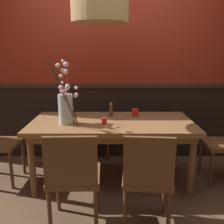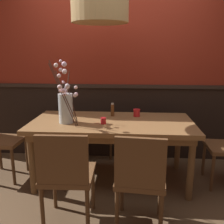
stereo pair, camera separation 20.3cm
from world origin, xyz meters
The scene contains 11 objects.
ground_plane centered at (0.00, 0.00, 0.00)m, with size 24.00×24.00×0.00m, color brown.
back_wall centered at (0.00, 0.75, 1.44)m, with size 4.65×0.14×2.89m.
dining_table centered at (0.00, 0.00, 0.66)m, with size 1.86×0.90×0.74m.
chair_far_side_left centered at (-0.25, 0.85, 0.54)m, with size 0.46×0.44×0.98m.
chair_near_side_right centered at (0.30, -0.85, 0.50)m, with size 0.46×0.43×0.89m.
chair_near_side_left centered at (-0.33, -0.86, 0.52)m, with size 0.45×0.45×0.90m.
vase_with_blossoms centered at (-0.50, -0.12, 0.94)m, with size 0.28×0.43×0.71m.
candle_holder_nearer_center centered at (-0.09, -0.12, 0.78)m, with size 0.07×0.07×0.07m.
candle_holder_nearer_edge centered at (0.29, 0.23, 0.79)m, with size 0.08×0.08×0.09m.
condiment_bottle centered at (-0.01, 0.24, 0.82)m, with size 0.04×0.04×0.16m.
pendant_lamp centered at (-0.13, 0.00, 1.94)m, with size 0.60×0.60×1.07m.
Camera 2 is at (0.20, -2.74, 1.52)m, focal length 39.74 mm.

